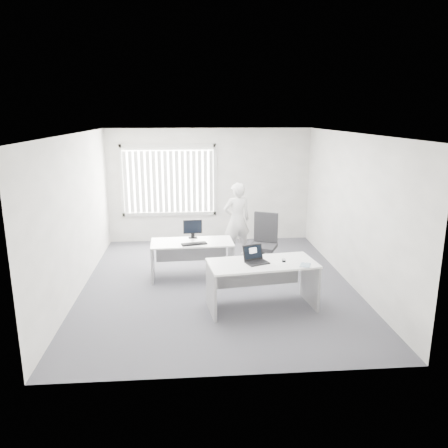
{
  "coord_description": "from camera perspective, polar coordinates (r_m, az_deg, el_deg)",
  "views": [
    {
      "loc": [
        -0.5,
        -7.73,
        3.13
      ],
      "look_at": [
        0.13,
        0.15,
        1.13
      ],
      "focal_mm": 35.0,
      "sensor_mm": 36.0,
      "label": 1
    }
  ],
  "objects": [
    {
      "name": "wall_right",
      "position": [
        8.47,
        16.25,
        1.83
      ],
      "size": [
        0.02,
        6.0,
        2.8
      ],
      "primitive_type": "cube",
      "color": "white",
      "rests_on": "ground"
    },
    {
      "name": "person",
      "position": [
        9.7,
        1.7,
        0.53
      ],
      "size": [
        0.69,
        0.54,
        1.68
      ],
      "primitive_type": "imported",
      "rotation": [
        0.0,
        0.0,
        3.38
      ],
      "color": "silver",
      "rests_on": "ground"
    },
    {
      "name": "laptop",
      "position": [
        7.04,
        4.38,
        -4.09
      ],
      "size": [
        0.44,
        0.41,
        0.27
      ],
      "primitive_type": null,
      "rotation": [
        0.0,
        0.0,
        0.36
      ],
      "color": "black",
      "rests_on": "desk_near"
    },
    {
      "name": "paper_sheet",
      "position": [
        7.16,
        7.58,
        -4.99
      ],
      "size": [
        0.33,
        0.28,
        0.0
      ],
      "primitive_type": "cube",
      "rotation": [
        0.0,
        0.0,
        0.3
      ],
      "color": "white",
      "rests_on": "desk_near"
    },
    {
      "name": "ceiling",
      "position": [
        7.76,
        -0.92,
        11.74
      ],
      "size": [
        5.0,
        6.0,
        0.02
      ],
      "primitive_type": "cube",
      "color": "white",
      "rests_on": "wall_back"
    },
    {
      "name": "ground",
      "position": [
        8.36,
        -0.84,
        -7.81
      ],
      "size": [
        6.0,
        6.0,
        0.0
      ],
      "primitive_type": "plane",
      "color": "#595860",
      "rests_on": "ground"
    },
    {
      "name": "desk_far",
      "position": [
        8.56,
        -4.19,
        -3.6
      ],
      "size": [
        1.61,
        0.81,
        0.72
      ],
      "rotation": [
        0.0,
        0.0,
        0.04
      ],
      "color": "white",
      "rests_on": "ground"
    },
    {
      "name": "monitor",
      "position": [
        8.7,
        -4.11,
        -0.64
      ],
      "size": [
        0.38,
        0.14,
        0.38
      ],
      "primitive_type": null,
      "rotation": [
        0.0,
        0.0,
        0.07
      ],
      "color": "black",
      "rests_on": "desk_far"
    },
    {
      "name": "desk_near",
      "position": [
        7.21,
        4.99,
        -6.68
      ],
      "size": [
        1.83,
        1.03,
        0.79
      ],
      "rotation": [
        0.0,
        0.0,
        0.13
      ],
      "color": "white",
      "rests_on": "ground"
    },
    {
      "name": "wall_front",
      "position": [
        5.06,
        1.37,
        -5.82
      ],
      "size": [
        5.0,
        0.02,
        2.8
      ],
      "primitive_type": "cube",
      "color": "white",
      "rests_on": "ground"
    },
    {
      "name": "keyboard",
      "position": [
        8.32,
        -3.92,
        -2.6
      ],
      "size": [
        0.51,
        0.27,
        0.02
      ],
      "primitive_type": "cube",
      "rotation": [
        0.0,
        0.0,
        0.24
      ],
      "color": "black",
      "rests_on": "desk_far"
    },
    {
      "name": "wall_back",
      "position": [
        10.88,
        -1.92,
        5.04
      ],
      "size": [
        5.0,
        0.02,
        2.8
      ],
      "primitive_type": "cube",
      "color": "white",
      "rests_on": "ground"
    },
    {
      "name": "mouse",
      "position": [
        7.21,
        7.82,
        -4.7
      ],
      "size": [
        0.07,
        0.11,
        0.04
      ],
      "primitive_type": null,
      "rotation": [
        0.0,
        0.0,
        -0.16
      ],
      "color": "#AEAEB0",
      "rests_on": "paper_sheet"
    },
    {
      "name": "blinds",
      "position": [
        10.77,
        -7.25,
        5.48
      ],
      "size": [
        2.2,
        0.1,
        1.5
      ],
      "primitive_type": null,
      "color": "silver",
      "rests_on": "wall_back"
    },
    {
      "name": "office_chair",
      "position": [
        8.99,
        5.15,
        -3.78
      ],
      "size": [
        0.88,
        0.88,
        1.18
      ],
      "rotation": [
        0.0,
        0.0,
        -0.41
      ],
      "color": "black",
      "rests_on": "ground"
    },
    {
      "name": "wall_left",
      "position": [
        8.17,
        -18.65,
        1.2
      ],
      "size": [
        0.02,
        6.0,
        2.8
      ],
      "primitive_type": "cube",
      "color": "white",
      "rests_on": "ground"
    },
    {
      "name": "booklet",
      "position": [
        7.08,
        10.56,
        -5.29
      ],
      "size": [
        0.22,
        0.26,
        0.01
      ],
      "primitive_type": "cube",
      "rotation": [
        0.0,
        0.0,
        -0.39
      ],
      "color": "white",
      "rests_on": "desk_near"
    },
    {
      "name": "window",
      "position": [
        10.82,
        -7.24,
        5.68
      ],
      "size": [
        2.32,
        0.06,
        1.76
      ],
      "primitive_type": "cube",
      "color": "#B9B8B4",
      "rests_on": "wall_back"
    }
  ]
}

